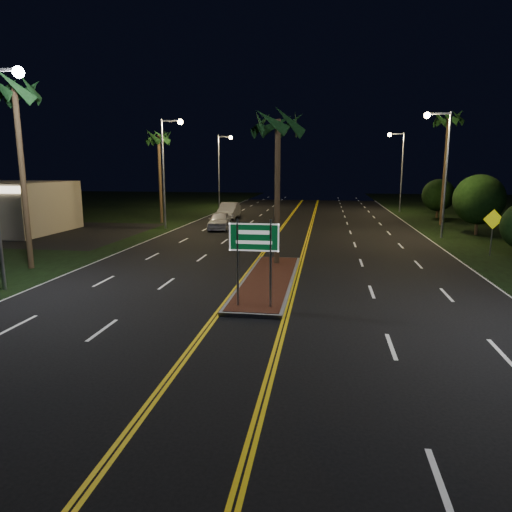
% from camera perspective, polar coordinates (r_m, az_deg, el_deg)
% --- Properties ---
extents(ground, '(120.00, 120.00, 0.00)m').
position_cam_1_polar(ground, '(14.22, -2.03, -10.19)').
color(ground, black).
rests_on(ground, ground).
extents(median_island, '(2.25, 10.25, 0.17)m').
position_cam_1_polar(median_island, '(20.79, 1.56, -3.05)').
color(median_island, gray).
rests_on(median_island, ground).
extents(highway_sign, '(1.80, 0.08, 3.20)m').
position_cam_1_polar(highway_sign, '(16.24, -0.25, 1.32)').
color(highway_sign, gray).
rests_on(highway_sign, ground).
extents(streetlight_left_mid, '(1.91, 0.44, 9.00)m').
position_cam_1_polar(streetlight_left_mid, '(39.27, -11.02, 11.60)').
color(streetlight_left_mid, gray).
rests_on(streetlight_left_mid, ground).
extents(streetlight_left_far, '(1.91, 0.44, 9.00)m').
position_cam_1_polar(streetlight_left_far, '(58.50, -4.32, 11.52)').
color(streetlight_left_far, gray).
rests_on(streetlight_left_far, ground).
extents(streetlight_right_mid, '(1.91, 0.44, 9.00)m').
position_cam_1_polar(streetlight_right_mid, '(35.95, 22.20, 11.07)').
color(streetlight_right_mid, gray).
rests_on(streetlight_right_mid, ground).
extents(streetlight_right_far, '(1.91, 0.44, 9.00)m').
position_cam_1_polar(streetlight_right_far, '(55.61, 17.44, 11.08)').
color(streetlight_right_far, gray).
rests_on(streetlight_right_far, ground).
extents(palm_median, '(2.40, 2.40, 8.30)m').
position_cam_1_polar(palm_median, '(23.74, 2.75, 16.18)').
color(palm_median, '#382819').
rests_on(palm_median, ground).
extents(palm_left_near, '(2.40, 2.40, 9.80)m').
position_cam_1_polar(palm_left_near, '(26.06, -27.95, 17.61)').
color(palm_left_near, '#382819').
rests_on(palm_left_near, ground).
extents(palm_left_far, '(2.40, 2.40, 8.80)m').
position_cam_1_polar(palm_left_far, '(43.85, -12.09, 14.21)').
color(palm_left_far, '#382819').
rests_on(palm_left_far, ground).
extents(palm_right_far, '(2.40, 2.40, 10.30)m').
position_cam_1_polar(palm_right_far, '(44.41, 22.96, 15.38)').
color(palm_right_far, '#382819').
rests_on(palm_right_far, ground).
extents(shrub_mid, '(3.78, 3.78, 4.62)m').
position_cam_1_polar(shrub_mid, '(38.84, 26.10, 6.37)').
color(shrub_mid, '#382819').
rests_on(shrub_mid, ground).
extents(shrub_far, '(3.24, 3.24, 3.96)m').
position_cam_1_polar(shrub_far, '(50.38, 21.84, 7.07)').
color(shrub_far, '#382819').
rests_on(shrub_far, ground).
extents(car_near, '(2.69, 5.31, 1.71)m').
position_cam_1_polar(car_near, '(38.54, -4.56, 4.62)').
color(car_near, silver).
rests_on(car_near, ground).
extents(car_far, '(2.56, 5.61, 1.84)m').
position_cam_1_polar(car_far, '(46.93, -3.39, 5.87)').
color(car_far, silver).
rests_on(car_far, ground).
extents(warning_sign, '(1.15, 0.11, 2.74)m').
position_cam_1_polar(warning_sign, '(30.00, 27.48, 3.41)').
color(warning_sign, gray).
rests_on(warning_sign, ground).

